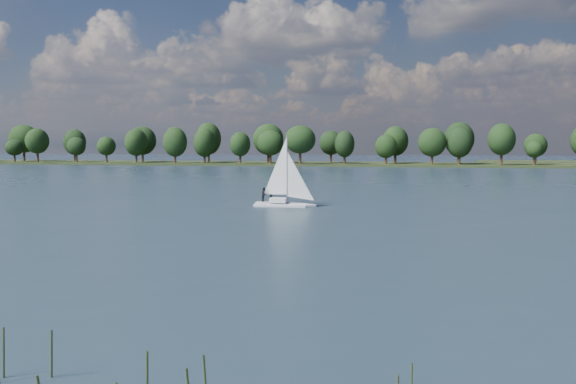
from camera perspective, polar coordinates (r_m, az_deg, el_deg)
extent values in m
plane|color=#233342|center=(126.91, -0.38, 0.90)|extent=(700.00, 700.00, 0.00)
cube|color=black|center=(237.44, 5.40, 2.41)|extent=(660.00, 40.00, 1.50)
cube|color=silver|center=(76.03, -0.53, -1.31)|extent=(6.72, 1.93, 0.79)
cube|color=silver|center=(75.96, -0.53, -0.71)|extent=(1.98, 1.20, 0.49)
cylinder|color=silver|center=(75.73, -0.53, 2.07)|extent=(0.12, 0.12, 7.88)
imported|color=black|center=(76.71, -1.50, -0.21)|extent=(0.48, 0.66, 1.70)
imported|color=black|center=(76.32, -2.12, -0.23)|extent=(0.67, 0.84, 1.70)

